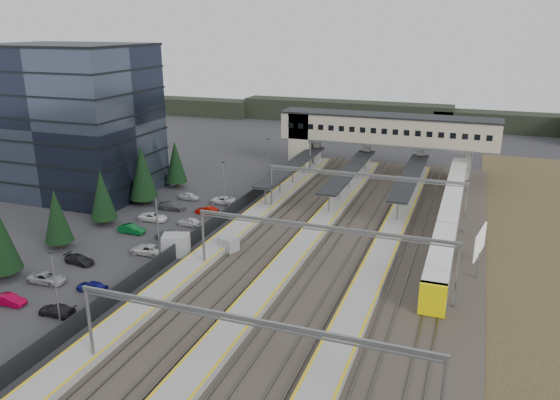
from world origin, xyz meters
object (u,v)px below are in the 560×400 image
at_px(relay_cabin_near, 176,245).
at_px(train, 450,213).
at_px(relay_cabin_far, 229,245).
at_px(office_building, 73,120).
at_px(footbridge, 372,131).
at_px(billboard, 480,243).

bearing_deg(relay_cabin_near, train, 35.55).
distance_m(relay_cabin_near, train, 38.15).
distance_m(relay_cabin_far, train, 31.74).
height_order(office_building, relay_cabin_far, office_building).
distance_m(relay_cabin_near, relay_cabin_far, 6.49).
height_order(office_building, train, office_building).
relative_size(relay_cabin_far, footbridge, 0.06).
distance_m(relay_cabin_far, billboard, 29.82).
xyz_separation_m(relay_cabin_far, train, (25.33, 19.10, 0.91)).
xyz_separation_m(relay_cabin_far, billboard, (29.32, 4.87, 2.44)).
bearing_deg(billboard, relay_cabin_near, -167.22).
bearing_deg(footbridge, train, -57.54).
bearing_deg(relay_cabin_far, billboard, 9.43).
bearing_deg(train, office_building, -175.82).
bearing_deg(relay_cabin_far, footbridge, 78.58).
xyz_separation_m(relay_cabin_near, billboard, (35.02, 7.94, 2.09)).
xyz_separation_m(footbridge, billboard, (20.28, -39.85, -4.52)).
xyz_separation_m(relay_cabin_near, relay_cabin_far, (5.70, 3.07, -0.35)).
xyz_separation_m(relay_cabin_near, footbridge, (14.74, 47.80, 6.61)).
relative_size(relay_cabin_near, relay_cabin_far, 1.45).
distance_m(office_building, train, 61.04).
bearing_deg(train, relay_cabin_far, -142.98).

